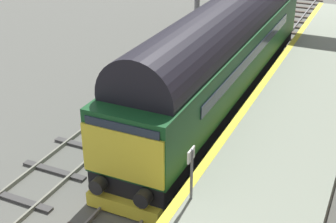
{
  "coord_description": "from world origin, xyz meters",
  "views": [
    {
      "loc": [
        6.1,
        -12.74,
        9.32
      ],
      "look_at": [
        0.2,
        -0.05,
        2.27
      ],
      "focal_mm": 51.44,
      "sensor_mm": 36.0,
      "label": 1
    }
  ],
  "objects": [
    {
      "name": "diesel_locomotive",
      "position": [
        0.0,
        5.85,
        2.48
      ],
      "size": [
        2.74,
        17.56,
        4.68
      ],
      "color": "black",
      "rests_on": "ground"
    },
    {
      "name": "track_adjacent_west",
      "position": [
        -3.31,
        -0.0,
        0.06
      ],
      "size": [
        2.5,
        60.0,
        0.15
      ],
      "color": "gray",
      "rests_on": "ground"
    },
    {
      "name": "platform_number_sign",
      "position": [
        2.02,
        -2.45,
        2.09
      ],
      "size": [
        0.1,
        0.44,
        1.6
      ],
      "color": "slate",
      "rests_on": "station_platform"
    },
    {
      "name": "ground_plane",
      "position": [
        0.0,
        0.0,
        0.0
      ],
      "size": [
        140.0,
        140.0,
        0.0
      ],
      "primitive_type": "plane",
      "color": "#585951",
      "rests_on": "ground"
    },
    {
      "name": "track_main",
      "position": [
        0.0,
        0.0,
        0.05
      ],
      "size": [
        2.5,
        60.0,
        0.15
      ],
      "color": "slate",
      "rests_on": "ground"
    },
    {
      "name": "station_platform",
      "position": [
        3.6,
        0.0,
        0.5
      ],
      "size": [
        4.0,
        44.0,
        1.01
      ],
      "color": "gray",
      "rests_on": "ground"
    }
  ]
}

